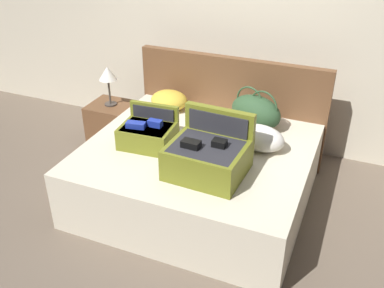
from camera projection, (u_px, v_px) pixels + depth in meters
ground_plane at (179, 226)px, 3.54m from camera, size 12.00×12.00×0.00m
back_wall at (247, 17)px, 4.21m from camera, size 8.00×0.10×2.60m
bed at (198, 174)px, 3.73m from camera, size 1.82×1.62×0.52m
headboard at (230, 108)px, 4.29m from camera, size 1.85×0.08×1.02m
hard_case_large at (208, 155)px, 3.21m from camera, size 0.57×0.52×0.44m
hard_case_medium at (148, 133)px, 3.59m from camera, size 0.45×0.38×0.31m
duffel_bag at (256, 111)px, 3.84m from camera, size 0.54×0.41×0.37m
pillow_near_headboard at (260, 138)px, 3.53m from camera, size 0.44×0.32×0.20m
pillow_center_head at (169, 100)px, 4.21m from camera, size 0.40×0.37×0.18m
nightstand at (113, 124)px, 4.59m from camera, size 0.44×0.40×0.46m
table_lamp at (108, 75)px, 4.32m from camera, size 0.18×0.18×0.41m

